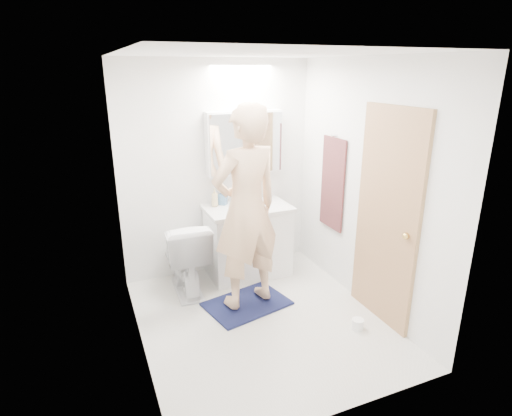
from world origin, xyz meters
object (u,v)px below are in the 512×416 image
vanity_cabinet (248,242)px  soap_bottle_a (215,198)px  medicine_cabinet (244,143)px  toothbrush_cup (256,197)px  toilet_paper_roll (358,324)px  soap_bottle_b (223,197)px  toilet (185,256)px  person (246,209)px

vanity_cabinet → soap_bottle_a: bearing=155.9°
medicine_cabinet → soap_bottle_a: (-0.39, -0.06, -0.58)m
toothbrush_cup → toilet_paper_roll: (0.34, -1.60, -0.81)m
soap_bottle_b → toothbrush_cup: size_ratio=1.94×
toilet → soap_bottle_a: bearing=-145.7°
vanity_cabinet → medicine_cabinet: size_ratio=1.02×
vanity_cabinet → medicine_cabinet: 1.13m
person → medicine_cabinet: bearing=-123.1°
toilet → person: person is taller
soap_bottle_a → toilet_paper_roll: soap_bottle_a is taller
soap_bottle_a → person: bearing=-85.7°
toilet → vanity_cabinet: bearing=-168.8°
toilet → toilet_paper_roll: (1.28, -1.32, -0.36)m
soap_bottle_b → toothbrush_cup: (0.40, -0.02, -0.05)m
toilet → soap_bottle_b: 0.79m
toilet → toothbrush_cup: size_ratio=8.56×
toilet_paper_roll → toothbrush_cup: bearing=102.0°
soap_bottle_a → toothbrush_cup: 0.51m
medicine_cabinet → soap_bottle_b: 0.65m
toilet → toothbrush_cup: 1.08m
soap_bottle_b → toothbrush_cup: 0.41m
vanity_cabinet → toothbrush_cup: bearing=42.6°
toothbrush_cup → toilet_paper_roll: 1.83m
soap_bottle_b → person: bearing=-93.1°
vanity_cabinet → toilet_paper_roll: 1.57m
toilet_paper_roll → vanity_cabinet: bearing=109.6°
person → soap_bottle_a: size_ratio=9.66×
person → soap_bottle_a: 0.82m
soap_bottle_a → soap_bottle_b: 0.11m
soap_bottle_a → soap_bottle_b: (0.11, 0.03, -0.01)m
soap_bottle_a → vanity_cabinet: bearing=-24.1°
soap_bottle_b → toilet_paper_roll: size_ratio=1.68×
vanity_cabinet → medicine_cabinet: bearing=76.5°
person → soap_bottle_b: size_ratio=10.64×
toilet → soap_bottle_a: 0.72m
medicine_cabinet → vanity_cabinet: bearing=-103.5°
toothbrush_cup → toilet_paper_roll: toothbrush_cup is taller
person → toothbrush_cup: 0.95m
toilet → soap_bottle_b: (0.53, 0.30, 0.51)m
medicine_cabinet → soap_bottle_b: medicine_cabinet is taller
toilet → toothbrush_cup: toothbrush_cup is taller
medicine_cabinet → toothbrush_cup: (0.12, -0.05, -0.64)m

